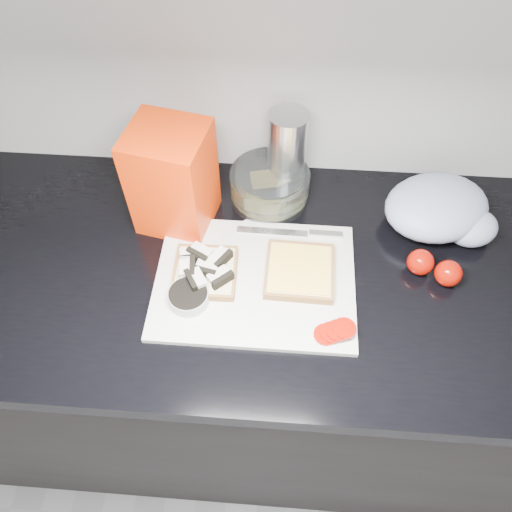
{
  "coord_description": "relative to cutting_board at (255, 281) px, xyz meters",
  "views": [
    {
      "loc": [
        -0.08,
        0.61,
        1.75
      ],
      "look_at": [
        -0.12,
        1.19,
        0.95
      ],
      "focal_mm": 35.0,
      "sensor_mm": 36.0,
      "label": 1
    }
  ],
  "objects": [
    {
      "name": "base_cabinet",
      "position": [
        0.12,
        0.04,
        -0.48
      ],
      "size": [
        3.5,
        0.6,
        0.86
      ],
      "primitive_type": "cube",
      "color": "black",
      "rests_on": "ground"
    },
    {
      "name": "countertop",
      "position": [
        0.12,
        0.04,
        -0.03
      ],
      "size": [
        3.5,
        0.64,
        0.04
      ],
      "primitive_type": "cube",
      "color": "black",
      "rests_on": "base_cabinet"
    },
    {
      "name": "cutting_board",
      "position": [
        0.0,
        0.0,
        0.0
      ],
      "size": [
        0.4,
        0.3,
        0.01
      ],
      "primitive_type": "cube",
      "color": "silver",
      "rests_on": "countertop"
    },
    {
      "name": "bread_left",
      "position": [
        -0.1,
        0.01,
        0.02
      ],
      "size": [
        0.13,
        0.13,
        0.04
      ],
      "rotation": [
        0.0,
        0.0,
        0.03
      ],
      "color": "#F6E7AD",
      "rests_on": "cutting_board"
    },
    {
      "name": "bread_right",
      "position": [
        0.09,
        0.02,
        0.02
      ],
      "size": [
        0.14,
        0.14,
        0.02
      ],
      "rotation": [
        0.0,
        0.0,
        -0.03
      ],
      "color": "#F6E7AD",
      "rests_on": "cutting_board"
    },
    {
      "name": "tomato_slices",
      "position": [
        0.16,
        -0.11,
        0.01
      ],
      "size": [
        0.09,
        0.06,
        0.02
      ],
      "rotation": [
        0.0,
        0.0,
        -0.17
      ],
      "color": "#950E03",
      "rests_on": "cutting_board"
    },
    {
      "name": "knife",
      "position": [
        0.09,
        0.12,
        0.01
      ],
      "size": [
        0.23,
        0.02,
        0.01
      ],
      "rotation": [
        0.0,
        0.0,
        -0.02
      ],
      "color": "silver",
      "rests_on": "cutting_board"
    },
    {
      "name": "seed_tub",
      "position": [
        -0.12,
        -0.06,
        0.02
      ],
      "size": [
        0.08,
        0.08,
        0.04
      ],
      "color": "#9EA3A3",
      "rests_on": "countertop"
    },
    {
      "name": "tub_lid",
      "position": [
        -0.0,
        0.12,
        -0.0
      ],
      "size": [
        0.1,
        0.1,
        0.01
      ],
      "primitive_type": "cylinder",
      "rotation": [
        0.0,
        0.0,
        0.07
      ],
      "color": "silver",
      "rests_on": "countertop"
    },
    {
      "name": "glass_bowl",
      "position": [
        0.02,
        0.24,
        0.03
      ],
      "size": [
        0.18,
        0.18,
        0.07
      ],
      "rotation": [
        0.0,
        0.0,
        0.23
      ],
      "color": "silver",
      "rests_on": "countertop"
    },
    {
      "name": "bread_bag",
      "position": [
        -0.18,
        0.16,
        0.11
      ],
      "size": [
        0.18,
        0.17,
        0.24
      ],
      "primitive_type": "cube",
      "rotation": [
        0.0,
        0.0,
        -0.2
      ],
      "color": "#EF3203",
      "rests_on": "countertop"
    },
    {
      "name": "steel_canister",
      "position": [
        0.05,
        0.28,
        0.1
      ],
      "size": [
        0.08,
        0.08,
        0.2
      ],
      "primitive_type": "cylinder",
      "color": "#B9B9BE",
      "rests_on": "countertop"
    },
    {
      "name": "grocery_bag",
      "position": [
        0.39,
        0.18,
        0.04
      ],
      "size": [
        0.28,
        0.25,
        0.1
      ],
      "rotation": [
        0.0,
        0.0,
        0.36
      ],
      "color": "#9EA9C2",
      "rests_on": "countertop"
    },
    {
      "name": "whole_tomatoes",
      "position": [
        0.36,
        0.04,
        0.02
      ],
      "size": [
        0.11,
        0.08,
        0.05
      ],
      "rotation": [
        0.0,
        0.0,
        -0.11
      ],
      "color": "#950E03",
      "rests_on": "countertop"
    }
  ]
}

